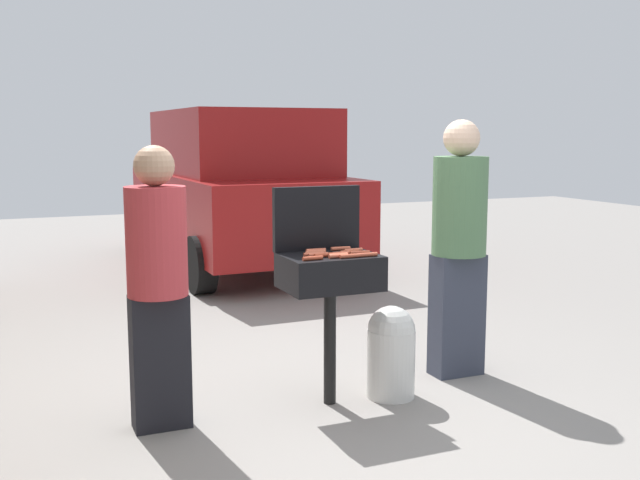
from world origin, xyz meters
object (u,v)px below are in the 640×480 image
object	(u,v)px
hot_dog_0	(340,254)
hot_dog_1	(338,255)
parked_minivan	(238,188)
propane_tank	(391,350)
hot_dog_7	(315,252)
hot_dog_15	(324,255)
hot_dog_11	(353,250)
hot_dog_8	(350,256)
hot_dog_5	(313,258)
hot_dog_13	(350,252)
hot_dog_6	(316,250)
bbq_grill	(330,278)
hot_dog_9	(314,254)
hot_dog_10	(338,256)
hot_dog_2	(360,253)
hot_dog_3	(318,255)
hot_dog_12	(368,255)
person_left	(158,278)
person_right	(459,239)
hot_dog_14	(341,248)
hot_dog_4	(316,252)

from	to	relation	value
hot_dog_0	hot_dog_1	bearing A→B (deg)	-125.35
parked_minivan	propane_tank	bearing A→B (deg)	83.52
hot_dog_7	hot_dog_15	bearing A→B (deg)	-92.24
parked_minivan	hot_dog_11	bearing A→B (deg)	80.71
hot_dog_8	propane_tank	bearing A→B (deg)	17.40
hot_dog_0	hot_dog_15	size ratio (longest dim) A/B	1.00
hot_dog_5	hot_dog_13	world-z (taller)	same
hot_dog_0	hot_dog_6	xyz separation A→B (m)	(-0.09, 0.17, 0.00)
bbq_grill	hot_dog_9	xyz separation A→B (m)	(-0.12, -0.01, 0.16)
hot_dog_7	hot_dog_9	distance (m)	0.10
hot_dog_6	hot_dog_9	world-z (taller)	same
hot_dog_6	hot_dog_7	size ratio (longest dim) A/B	1.00
hot_dog_10	propane_tank	size ratio (longest dim) A/B	0.21
hot_dog_1	hot_dog_7	size ratio (longest dim) A/B	1.00
hot_dog_6	hot_dog_9	bearing A→B (deg)	-118.00
hot_dog_2	hot_dog_3	distance (m)	0.28
hot_dog_6	hot_dog_8	xyz separation A→B (m)	(0.11, -0.28, 0.00)
hot_dog_12	hot_dog_3	bearing A→B (deg)	157.08
hot_dog_1	hot_dog_11	distance (m)	0.21
hot_dog_1	hot_dog_2	size ratio (longest dim) A/B	1.00
propane_tank	parked_minivan	bearing A→B (deg)	84.39
hot_dog_7	hot_dog_8	bearing A→B (deg)	-61.87
person_left	hot_dog_3	bearing A→B (deg)	-12.83
hot_dog_5	hot_dog_8	distance (m)	0.24
hot_dog_2	parked_minivan	size ratio (longest dim) A/B	0.03
person_left	parked_minivan	xyz separation A→B (m)	(2.01, 5.04, 0.11)
hot_dog_10	hot_dog_15	size ratio (longest dim) A/B	1.00
hot_dog_1	hot_dog_9	xyz separation A→B (m)	(-0.13, 0.09, 0.00)
hot_dog_15	propane_tank	bearing A→B (deg)	2.21
hot_dog_10	hot_dog_12	xyz separation A→B (m)	(0.19, -0.03, 0.00)
hot_dog_5	person_left	distance (m)	0.93
hot_dog_2	hot_dog_8	size ratio (longest dim) A/B	1.00
hot_dog_1	hot_dog_15	bearing A→B (deg)	158.94
hot_dog_2	hot_dog_15	size ratio (longest dim) A/B	1.00
hot_dog_10	person_left	size ratio (longest dim) A/B	0.08
hot_dog_2	hot_dog_0	bearing A→B (deg)	172.55
parked_minivan	hot_dog_7	bearing A→B (deg)	77.89
hot_dog_9	person_right	xyz separation A→B (m)	(1.20, 0.19, 0.00)
hot_dog_0	hot_dog_1	xyz separation A→B (m)	(-0.03, -0.05, 0.00)
hot_dog_14	hot_dog_15	size ratio (longest dim) A/B	1.00
bbq_grill	hot_dog_7	bearing A→B (deg)	129.53
bbq_grill	parked_minivan	size ratio (longest dim) A/B	0.22
hot_dog_12	hot_dog_14	bearing A→B (deg)	99.83
hot_dog_3	hot_dog_5	distance (m)	0.13
hot_dog_14	propane_tank	bearing A→B (deg)	-32.28
person_right	hot_dog_0	bearing A→B (deg)	0.55
hot_dog_8	parked_minivan	size ratio (longest dim) A/B	0.03
hot_dog_13	parked_minivan	distance (m)	5.15
hot_dog_15	hot_dog_10	bearing A→B (deg)	-41.46
hot_dog_2	hot_dog_4	bearing A→B (deg)	155.18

